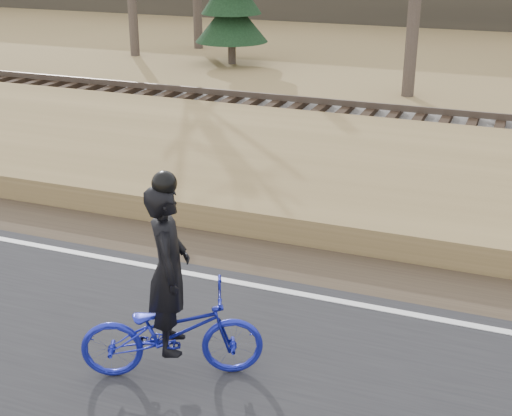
% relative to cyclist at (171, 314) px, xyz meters
% --- Properties ---
extents(ground, '(120.00, 120.00, 0.00)m').
position_rel_cyclist_xyz_m(ground, '(0.98, 2.04, -0.82)').
color(ground, olive).
rests_on(ground, ground).
extents(edge_line, '(120.00, 0.12, 0.01)m').
position_rel_cyclist_xyz_m(edge_line, '(0.98, 2.24, -0.75)').
color(edge_line, silver).
rests_on(edge_line, road).
extents(shoulder, '(120.00, 1.60, 0.04)m').
position_rel_cyclist_xyz_m(shoulder, '(0.98, 3.24, -0.80)').
color(shoulder, '#473A2B').
rests_on(shoulder, ground).
extents(embankment, '(120.00, 5.00, 0.44)m').
position_rel_cyclist_xyz_m(embankment, '(0.98, 6.24, -0.60)').
color(embankment, olive).
rests_on(embankment, ground).
extents(ballast, '(120.00, 3.00, 0.45)m').
position_rel_cyclist_xyz_m(ballast, '(0.98, 10.04, -0.59)').
color(ballast, slate).
rests_on(ballast, ground).
extents(railroad, '(120.00, 2.40, 0.29)m').
position_rel_cyclist_xyz_m(railroad, '(0.98, 10.04, -0.29)').
color(railroad, black).
rests_on(railroad, ballast).
extents(cyclist, '(2.10, 1.46, 2.39)m').
position_rel_cyclist_xyz_m(cyclist, '(0.00, 0.00, 0.00)').
color(cyclist, '#151C96').
rests_on(cyclist, road).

